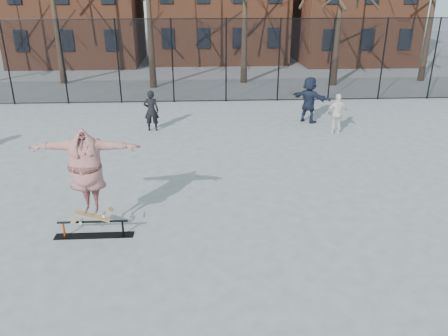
{
  "coord_description": "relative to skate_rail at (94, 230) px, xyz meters",
  "views": [
    {
      "loc": [
        -0.13,
        -8.55,
        5.29
      ],
      "look_at": [
        0.44,
        1.5,
        1.13
      ],
      "focal_mm": 35.0,
      "sensor_mm": 36.0,
      "label": 1
    }
  ],
  "objects": [
    {
      "name": "ground",
      "position": [
        2.62,
        -0.3,
        -0.15
      ],
      "size": [
        100.0,
        100.0,
        0.0
      ],
      "primitive_type": "plane",
      "color": "slate"
    },
    {
      "name": "skate_rail",
      "position": [
        0.0,
        0.0,
        0.0
      ],
      "size": [
        1.8,
        0.27,
        0.4
      ],
      "color": "black",
      "rests_on": "ground"
    },
    {
      "name": "skateboard",
      "position": [
        0.02,
        0.0,
        0.29
      ],
      "size": [
        0.86,
        0.21,
        0.1
      ],
      "primitive_type": null,
      "color": "#A67942",
      "rests_on": "skate_rail"
    },
    {
      "name": "skater",
      "position": [
        0.02,
        0.0,
        1.31
      ],
      "size": [
        2.4,
        0.71,
        1.94
      ],
      "primitive_type": "imported",
      "rotation": [
        0.0,
        0.0,
        -0.03
      ],
      "color": "#4D378B",
      "rests_on": "skateboard"
    },
    {
      "name": "bystander_black",
      "position": [
        0.58,
        8.06,
        0.66
      ],
      "size": [
        0.6,
        0.4,
        1.62
      ],
      "primitive_type": "imported",
      "rotation": [
        0.0,
        0.0,
        3.13
      ],
      "color": "black",
      "rests_on": "ground"
    },
    {
      "name": "bystander_white",
      "position": [
        7.81,
        7.28,
        0.63
      ],
      "size": [
        0.92,
        0.39,
        1.56
      ],
      "primitive_type": "imported",
      "rotation": [
        0.0,
        0.0,
        3.15
      ],
      "color": "silver",
      "rests_on": "ground"
    },
    {
      "name": "bystander_navy",
      "position": [
        7.08,
        8.88,
        0.81
      ],
      "size": [
        1.69,
        1.63,
        1.92
      ],
      "primitive_type": "imported",
      "rotation": [
        0.0,
        0.0,
        2.39
      ],
      "color": "#1A2135",
      "rests_on": "ground"
    },
    {
      "name": "fence",
      "position": [
        2.61,
        12.7,
        1.9
      ],
      "size": [
        34.03,
        0.07,
        4.0
      ],
      "color": "black",
      "rests_on": "ground"
    }
  ]
}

